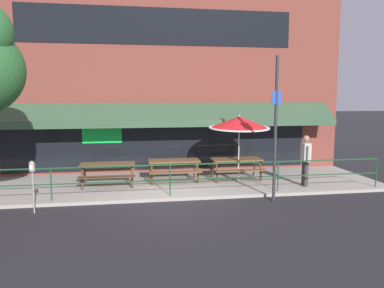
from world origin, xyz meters
name	(u,v)px	position (x,y,z in m)	size (l,w,h in m)	color
ground_plane	(171,201)	(0.00, 0.00, 0.00)	(120.00, 120.00, 0.00)	#232326
patio_deck	(165,184)	(0.00, 2.00, 0.05)	(15.00, 4.00, 0.10)	#9E998E
restaurant_building	(159,72)	(0.00, 4.23, 4.07)	(15.00, 1.60, 8.20)	brown
patio_railing	(170,173)	(0.00, 0.30, 0.80)	(13.84, 0.04, 0.97)	#194723
picnic_table_left	(108,168)	(-1.93, 1.86, 0.71)	(1.80, 1.42, 0.76)	brown
picnic_table_centre	(174,164)	(0.33, 2.19, 0.71)	(1.80, 1.42, 0.76)	brown
picnic_table_right	(236,163)	(2.60, 2.12, 0.71)	(1.80, 1.42, 0.76)	brown
patio_umbrella_right	(239,123)	(2.60, 1.86, 2.18)	(2.14, 2.14, 2.38)	#B7B2A8
pedestrian_walking	(305,158)	(4.61, 0.81, 1.06)	(0.28, 0.62, 1.71)	#333338
parking_meter_near	(32,171)	(-3.74, -0.54, 1.15)	(0.15, 0.16, 1.42)	gray
street_sign_pole	(275,128)	(3.02, -0.45, 2.19)	(0.28, 0.09, 4.26)	#2D2D33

